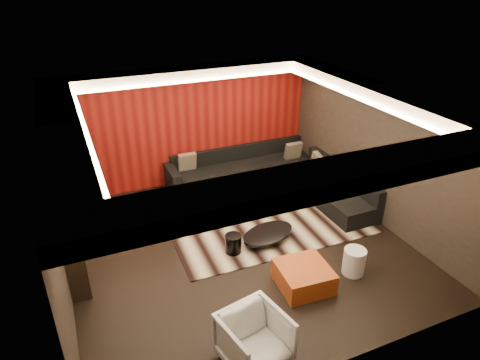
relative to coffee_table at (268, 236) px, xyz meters
name	(u,v)px	position (x,y,z in m)	size (l,w,h in m)	color
floor	(238,246)	(-0.57, 0.11, -0.12)	(6.00, 6.00, 0.02)	black
ceiling	(238,101)	(-0.57, 0.11, 2.70)	(6.00, 6.00, 0.02)	silver
wall_back	(187,126)	(-0.57, 3.12, 1.29)	(6.00, 0.02, 2.80)	black
wall_left	(54,216)	(-3.58, 0.11, 1.29)	(0.02, 6.00, 2.80)	black
wall_right	(376,152)	(2.44, 0.11, 1.29)	(0.02, 6.00, 2.80)	black
red_feature_wall	(187,126)	(-0.57, 3.08, 1.29)	(5.98, 0.05, 2.78)	#6B0C0A
soffit_back	(188,73)	(-0.57, 2.81, 2.58)	(6.00, 0.60, 0.22)	silver
soffit_front	(335,177)	(-0.57, -2.59, 2.58)	(6.00, 0.60, 0.22)	silver
soffit_left	(59,132)	(-3.27, 0.11, 2.58)	(0.60, 4.80, 0.22)	silver
soffit_right	(373,91)	(2.13, 0.11, 2.58)	(0.60, 4.80, 0.22)	silver
cove_back	(193,81)	(-0.57, 2.47, 2.49)	(4.80, 0.08, 0.04)	#FFD899
cove_front	(317,172)	(-0.57, -2.25, 2.49)	(4.80, 0.08, 0.04)	#FFD899
cove_left	(86,134)	(-2.93, 0.11, 2.49)	(0.08, 4.80, 0.04)	#FFD899
cove_right	(357,97)	(1.79, 0.11, 2.49)	(0.08, 4.80, 0.04)	#FFD899
tv_surround	(66,212)	(-3.42, 0.71, 0.99)	(0.30, 2.00, 2.20)	black
tv_screen	(72,191)	(-3.26, 0.71, 1.34)	(0.04, 1.30, 0.80)	black
tv_shelf	(80,230)	(-3.26, 0.71, 0.59)	(0.04, 1.60, 0.04)	black
rug	(262,215)	(0.32, 0.90, -0.10)	(4.00, 3.00, 0.02)	#C6B591
coffee_table	(268,236)	(0.00, 0.00, 0.00)	(1.10, 1.10, 0.19)	black
drum_stool	(233,244)	(-0.74, -0.06, 0.08)	(0.30, 0.30, 0.35)	black
striped_pouf	(176,215)	(-1.43, 1.30, 0.09)	(0.68, 0.68, 0.37)	#C1AE95
white_side_table	(354,262)	(0.93, -1.41, 0.12)	(0.38, 0.38, 0.47)	silver
orange_ottoman	(304,276)	(-0.03, -1.35, 0.07)	(0.82, 0.82, 0.37)	maroon
armchair	(255,340)	(-1.41, -2.39, 0.26)	(0.81, 0.83, 0.75)	silver
sectional_sofa	(274,176)	(1.16, 1.97, 0.15)	(3.65, 3.50, 0.75)	black
throw_pillows	(286,164)	(1.38, 1.83, 0.51)	(3.20, 2.74, 0.50)	#BFAC8C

